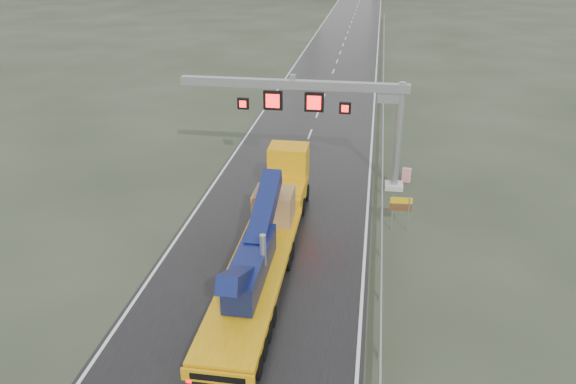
% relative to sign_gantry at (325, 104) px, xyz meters
% --- Properties ---
extents(ground, '(400.00, 400.00, 0.00)m').
position_rel_sign_gantry_xyz_m(ground, '(-2.10, -17.99, -5.61)').
color(ground, '#282F21').
rests_on(ground, ground).
extents(road, '(11.00, 200.00, 0.02)m').
position_rel_sign_gantry_xyz_m(road, '(-2.10, 22.01, -5.60)').
color(road, black).
rests_on(road, ground).
extents(guardrail, '(0.20, 140.00, 1.40)m').
position_rel_sign_gantry_xyz_m(guardrail, '(4.00, 12.01, -4.91)').
color(guardrail, gray).
rests_on(guardrail, ground).
extents(sign_gantry, '(14.90, 1.20, 7.42)m').
position_rel_sign_gantry_xyz_m(sign_gantry, '(0.00, 0.00, 0.00)').
color(sign_gantry, '#A1A29D').
rests_on(sign_gantry, ground).
extents(heavy_haul_truck, '(2.84, 18.39, 4.31)m').
position_rel_sign_gantry_xyz_m(heavy_haul_truck, '(-1.95, -9.15, -3.94)').
color(heavy_haul_truck, '#E5A40C').
rests_on(heavy_haul_truck, ground).
extents(exit_sign_pair, '(1.25, 0.13, 2.14)m').
position_rel_sign_gantry_xyz_m(exit_sign_pair, '(5.00, -5.97, -4.12)').
color(exit_sign_pair, gray).
rests_on(exit_sign_pair, ground).
extents(striped_barrier, '(0.62, 0.40, 0.98)m').
position_rel_sign_gantry_xyz_m(striped_barrier, '(5.64, 1.20, -5.12)').
color(striped_barrier, red).
rests_on(striped_barrier, ground).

